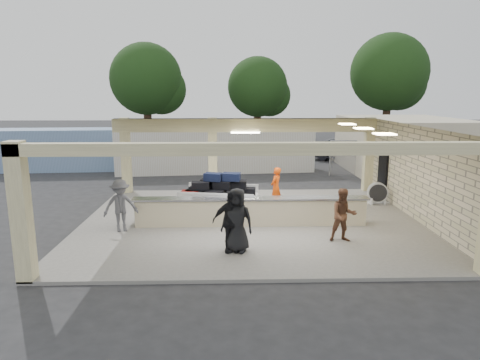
{
  "coord_description": "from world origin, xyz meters",
  "views": [
    {
      "loc": [
        -0.78,
        -14.9,
        4.65
      ],
      "look_at": [
        -0.34,
        1.0,
        1.4
      ],
      "focal_mm": 32.0,
      "sensor_mm": 36.0,
      "label": 1
    }
  ],
  "objects_px": {
    "car_dark": "(345,150)",
    "car_white_b": "(428,149)",
    "baggage_handler": "(276,188)",
    "passenger_d": "(237,220)",
    "drum_fan": "(377,193)",
    "luggage_cart": "(219,193)",
    "container_white": "(216,151)",
    "container_blue": "(67,149)",
    "passenger_b": "(231,221)",
    "passenger_c": "(121,206)",
    "passenger_a": "(343,215)",
    "car_white_a": "(371,152)",
    "baggage_counter": "(251,211)"
  },
  "relations": [
    {
      "from": "baggage_handler",
      "to": "passenger_c",
      "type": "height_order",
      "value": "passenger_c"
    },
    {
      "from": "drum_fan",
      "to": "car_white_b",
      "type": "bearing_deg",
      "value": 65.81
    },
    {
      "from": "baggage_handler",
      "to": "car_white_a",
      "type": "distance_m",
      "value": 14.34
    },
    {
      "from": "luggage_cart",
      "to": "car_white_a",
      "type": "relative_size",
      "value": 0.63
    },
    {
      "from": "passenger_b",
      "to": "passenger_a",
      "type": "bearing_deg",
      "value": 10.42
    },
    {
      "from": "baggage_handler",
      "to": "passenger_d",
      "type": "height_order",
      "value": "passenger_d"
    },
    {
      "from": "car_dark",
      "to": "car_white_b",
      "type": "bearing_deg",
      "value": -64.17
    },
    {
      "from": "baggage_handler",
      "to": "passenger_a",
      "type": "relative_size",
      "value": 0.98
    },
    {
      "from": "baggage_handler",
      "to": "car_dark",
      "type": "xyz_separation_m",
      "value": [
        6.17,
        12.54,
        -0.18
      ]
    },
    {
      "from": "passenger_b",
      "to": "container_blue",
      "type": "bearing_deg",
      "value": 122.22
    },
    {
      "from": "baggage_counter",
      "to": "container_white",
      "type": "bearing_deg",
      "value": 97.89
    },
    {
      "from": "luggage_cart",
      "to": "container_blue",
      "type": "bearing_deg",
      "value": 141.36
    },
    {
      "from": "car_white_a",
      "to": "container_blue",
      "type": "bearing_deg",
      "value": 105.84
    },
    {
      "from": "container_white",
      "to": "container_blue",
      "type": "height_order",
      "value": "container_white"
    },
    {
      "from": "drum_fan",
      "to": "passenger_b",
      "type": "bearing_deg",
      "value": -130.87
    },
    {
      "from": "passenger_d",
      "to": "car_white_a",
      "type": "bearing_deg",
      "value": 75.53
    },
    {
      "from": "car_white_a",
      "to": "car_dark",
      "type": "bearing_deg",
      "value": 80.8
    },
    {
      "from": "passenger_a",
      "to": "container_white",
      "type": "bearing_deg",
      "value": 108.88
    },
    {
      "from": "baggage_handler",
      "to": "container_white",
      "type": "xyz_separation_m",
      "value": [
        -2.66,
        8.76,
        0.33
      ]
    },
    {
      "from": "passenger_b",
      "to": "car_white_a",
      "type": "bearing_deg",
      "value": 57.78
    },
    {
      "from": "passenger_d",
      "to": "car_white_a",
      "type": "distance_m",
      "value": 19.33
    },
    {
      "from": "passenger_a",
      "to": "car_white_a",
      "type": "height_order",
      "value": "passenger_a"
    },
    {
      "from": "passenger_b",
      "to": "passenger_c",
      "type": "xyz_separation_m",
      "value": [
        -3.65,
        1.98,
        -0.03
      ]
    },
    {
      "from": "baggage_handler",
      "to": "container_white",
      "type": "distance_m",
      "value": 9.17
    },
    {
      "from": "luggage_cart",
      "to": "baggage_handler",
      "type": "height_order",
      "value": "baggage_handler"
    },
    {
      "from": "passenger_c",
      "to": "car_white_a",
      "type": "bearing_deg",
      "value": 24.92
    },
    {
      "from": "baggage_counter",
      "to": "car_dark",
      "type": "bearing_deg",
      "value": 63.82
    },
    {
      "from": "car_white_b",
      "to": "container_blue",
      "type": "bearing_deg",
      "value": 88.76
    },
    {
      "from": "drum_fan",
      "to": "baggage_handler",
      "type": "xyz_separation_m",
      "value": [
        -4.29,
        -0.43,
        0.34
      ]
    },
    {
      "from": "passenger_d",
      "to": "container_white",
      "type": "height_order",
      "value": "container_white"
    },
    {
      "from": "passenger_b",
      "to": "container_white",
      "type": "height_order",
      "value": "container_white"
    },
    {
      "from": "baggage_handler",
      "to": "car_white_b",
      "type": "xyz_separation_m",
      "value": [
        12.08,
        12.62,
        -0.12
      ]
    },
    {
      "from": "luggage_cart",
      "to": "passenger_d",
      "type": "relative_size",
      "value": 1.61
    },
    {
      "from": "car_white_a",
      "to": "passenger_a",
      "type": "bearing_deg",
      "value": 167.81
    },
    {
      "from": "car_white_b",
      "to": "luggage_cart",
      "type": "bearing_deg",
      "value": 125.23
    },
    {
      "from": "drum_fan",
      "to": "car_dark",
      "type": "relative_size",
      "value": 0.2
    },
    {
      "from": "baggage_handler",
      "to": "car_white_a",
      "type": "xyz_separation_m",
      "value": [
        7.87,
        11.99,
        -0.23
      ]
    },
    {
      "from": "passenger_b",
      "to": "passenger_d",
      "type": "bearing_deg",
      "value": 5.23
    },
    {
      "from": "passenger_b",
      "to": "container_blue",
      "type": "xyz_separation_m",
      "value": [
        -9.93,
        14.47,
        0.24
      ]
    },
    {
      "from": "luggage_cart",
      "to": "passenger_c",
      "type": "bearing_deg",
      "value": -141.06
    },
    {
      "from": "car_white_b",
      "to": "baggage_handler",
      "type": "bearing_deg",
      "value": 127.84
    },
    {
      "from": "passenger_b",
      "to": "passenger_c",
      "type": "distance_m",
      "value": 4.16
    },
    {
      "from": "passenger_d",
      "to": "car_dark",
      "type": "distance_m",
      "value": 19.06
    },
    {
      "from": "passenger_a",
      "to": "container_white",
      "type": "relative_size",
      "value": 0.15
    },
    {
      "from": "baggage_handler",
      "to": "drum_fan",
      "type": "bearing_deg",
      "value": 127.92
    },
    {
      "from": "baggage_counter",
      "to": "passenger_d",
      "type": "relative_size",
      "value": 4.35
    },
    {
      "from": "baggage_handler",
      "to": "car_dark",
      "type": "bearing_deg",
      "value": -174.02
    },
    {
      "from": "passenger_a",
      "to": "baggage_handler",
      "type": "bearing_deg",
      "value": 112.41
    },
    {
      "from": "luggage_cart",
      "to": "container_white",
      "type": "xyz_separation_m",
      "value": [
        -0.38,
        9.83,
        0.28
      ]
    },
    {
      "from": "baggage_counter",
      "to": "passenger_a",
      "type": "xyz_separation_m",
      "value": [
        2.77,
        -1.77,
        0.35
      ]
    }
  ]
}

